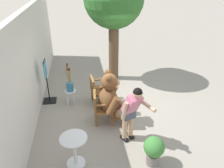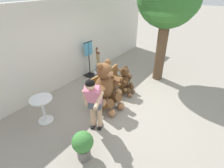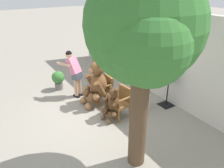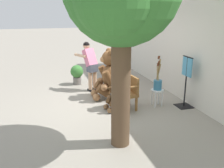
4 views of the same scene
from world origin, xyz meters
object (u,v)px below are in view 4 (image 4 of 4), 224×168
at_px(brush_bucket, 158,82).
at_px(clothing_display_stand, 186,81).
at_px(teddy_bear_small, 117,93).
at_px(potted_plant, 77,73).
at_px(wooden_chair_right, 127,92).
at_px(person_visitor, 90,62).
at_px(teddy_bear_large, 108,74).
at_px(wooden_chair_left, 116,82).
at_px(white_stool, 157,93).
at_px(round_side_table, 123,70).

xyz_separation_m(brush_bucket, clothing_display_stand, (0.26, 0.68, 0.06)).
relative_size(teddy_bear_small, potted_plant, 1.40).
xyz_separation_m(wooden_chair_right, person_visitor, (-1.84, -0.59, 0.45)).
relative_size(person_visitor, clothing_display_stand, 1.12).
height_order(brush_bucket, clothing_display_stand, same).
height_order(teddy_bear_large, person_visitor, person_visitor).
relative_size(wooden_chair_left, white_stool, 1.87).
bearing_deg(brush_bucket, wooden_chair_left, -139.87).
height_order(teddy_bear_large, teddy_bear_small, teddy_bear_large).
height_order(teddy_bear_small, round_side_table, teddy_bear_small).
relative_size(round_side_table, potted_plant, 1.06).
xyz_separation_m(wooden_chair_left, wooden_chair_right, (0.94, -0.00, 0.00)).
bearing_deg(wooden_chair_right, person_visitor, -162.24).
relative_size(teddy_bear_large, teddy_bear_small, 1.53).
bearing_deg(wooden_chair_right, brush_bucket, 86.94).
distance_m(round_side_table, potted_plant, 1.64).
bearing_deg(teddy_bear_large, wooden_chair_left, 87.96).
relative_size(white_stool, clothing_display_stand, 0.34).
bearing_deg(clothing_display_stand, wooden_chair_right, -101.51).
bearing_deg(clothing_display_stand, wooden_chair_left, -129.63).
bearing_deg(teddy_bear_small, white_stool, 88.13).
bearing_deg(teddy_bear_large, round_side_table, 145.47).
bearing_deg(potted_plant, brush_bucket, 33.44).
distance_m(wooden_chair_left, potted_plant, 1.89).
bearing_deg(wooden_chair_right, teddy_bear_large, -164.78).
bearing_deg(wooden_chair_right, white_stool, 86.66).
bearing_deg(person_visitor, clothing_display_stand, 44.36).
xyz_separation_m(wooden_chair_left, clothing_display_stand, (1.25, 1.51, 0.26)).
relative_size(person_visitor, round_side_table, 2.13).
bearing_deg(teddy_bear_large, white_stool, 47.48).
xyz_separation_m(wooden_chair_left, white_stool, (0.99, 0.83, -0.11)).
bearing_deg(wooden_chair_right, potted_plant, -160.69).
relative_size(wooden_chair_left, wooden_chair_right, 1.00).
bearing_deg(person_visitor, round_side_table, 111.88).
height_order(teddy_bear_large, round_side_table, teddy_bear_large).
height_order(wooden_chair_right, white_stool, wooden_chair_right).
distance_m(white_stool, clothing_display_stand, 0.81).
distance_m(teddy_bear_large, teddy_bear_small, 1.00).
bearing_deg(white_stool, brush_bucket, 175.29).
bearing_deg(round_side_table, teddy_bear_large, -34.53).
height_order(person_visitor, clothing_display_stand, person_visitor).
bearing_deg(person_visitor, wooden_chair_right, 17.76).
bearing_deg(white_stool, clothing_display_stand, 69.10).
relative_size(wooden_chair_right, round_side_table, 1.19).
xyz_separation_m(wooden_chair_left, person_visitor, (-0.90, -0.59, 0.45)).
bearing_deg(person_visitor, white_stool, 36.98).
height_order(wooden_chair_left, teddy_bear_small, teddy_bear_small).
distance_m(wooden_chair_right, person_visitor, 1.99).
bearing_deg(teddy_bear_small, person_visitor, -170.88).
distance_m(person_visitor, potted_plant, 0.97).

